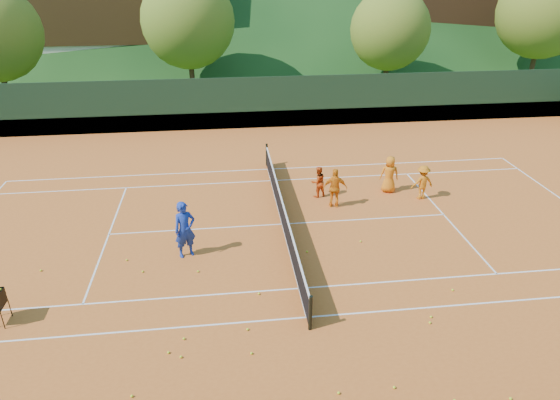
{
  "coord_description": "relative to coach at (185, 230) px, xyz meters",
  "views": [
    {
      "loc": [
        -2.1,
        -16.46,
        9.14
      ],
      "look_at": [
        -0.09,
        0.0,
        1.04
      ],
      "focal_mm": 32.0,
      "sensor_mm": 36.0,
      "label": 1
    }
  ],
  "objects": [
    {
      "name": "perimeter_fence",
      "position": [
        3.49,
        1.77,
        0.26
      ],
      "size": [
        40.4,
        24.24,
        3.0
      ],
      "color": "black",
      "rests_on": "clay_court"
    },
    {
      "name": "clay_court",
      "position": [
        3.49,
        1.77,
        -1.0
      ],
      "size": [
        40.0,
        24.0,
        0.02
      ],
      "primitive_type": "cube",
      "color": "#C05A1F",
      "rests_on": "ground"
    },
    {
      "name": "tennis_ball_12",
      "position": [
        6.95,
        -4.16,
        -0.96
      ],
      "size": [
        0.07,
        0.07,
        0.07
      ],
      "primitive_type": "sphere",
      "color": "#CCF328",
      "rests_on": "clay_court"
    },
    {
      "name": "tree_d",
      "position": [
        25.49,
        21.77,
        4.51
      ],
      "size": [
        6.8,
        6.8,
        8.93
      ],
      "color": "#3D2718",
      "rests_on": "ground"
    },
    {
      "name": "tennis_ball_1",
      "position": [
        0.06,
        -4.89,
        -0.96
      ],
      "size": [
        0.07,
        0.07,
        0.07
      ],
      "primitive_type": "sphere",
      "color": "#CCF328",
      "rests_on": "clay_court"
    },
    {
      "name": "court_lines",
      "position": [
        3.49,
        1.77,
        -0.99
      ],
      "size": [
        23.83,
        11.03,
        0.0
      ],
      "color": "white",
      "rests_on": "clay_court"
    },
    {
      "name": "tennis_ball_9",
      "position": [
        0.1,
        -4.22,
        -0.96
      ],
      "size": [
        0.07,
        0.07,
        0.07
      ],
      "primitive_type": "sphere",
      "color": "#CCF328",
      "rests_on": "clay_court"
    },
    {
      "name": "tennis_ball_21",
      "position": [
        -0.26,
        -4.69,
        -0.96
      ],
      "size": [
        0.07,
        0.07,
        0.07
      ],
      "primitive_type": "sphere",
      "color": "#CCF328",
      "rests_on": "clay_court"
    },
    {
      "name": "tennis_ball_19",
      "position": [
        5.09,
        -6.5,
        -0.96
      ],
      "size": [
        0.07,
        0.07,
        0.07
      ],
      "primitive_type": "sphere",
      "color": "#CCF328",
      "rests_on": "clay_court"
    },
    {
      "name": "tennis_ball_3",
      "position": [
        1.84,
        -4.98,
        -0.96
      ],
      "size": [
        0.07,
        0.07,
        0.07
      ],
      "primitive_type": "sphere",
      "color": "#CCF328",
      "rests_on": "clay_court"
    },
    {
      "name": "tennis_net",
      "position": [
        3.49,
        1.77,
        -0.49
      ],
      "size": [
        0.1,
        12.07,
        1.1
      ],
      "color": "black",
      "rests_on": "clay_court"
    },
    {
      "name": "tennis_ball_13",
      "position": [
        0.39,
        -1.09,
        -0.96
      ],
      "size": [
        0.07,
        0.07,
        0.07
      ],
      "primitive_type": "sphere",
      "color": "#CCF328",
      "rests_on": "clay_court"
    },
    {
      "name": "student_d",
      "position": [
        9.53,
        3.31,
        -0.26
      ],
      "size": [
        0.99,
        0.63,
        1.46
      ],
      "primitive_type": "imported",
      "rotation": [
        0.0,
        0.0,
        3.24
      ],
      "color": "orange",
      "rests_on": "clay_court"
    },
    {
      "name": "tree_c",
      "position": [
        13.49,
        20.77,
        3.53
      ],
      "size": [
        5.6,
        5.6,
        7.35
      ],
      "color": "#3C2918",
      "rests_on": "ground"
    },
    {
      "name": "tennis_ball_18",
      "position": [
        -0.99,
        -6.02,
        -0.96
      ],
      "size": [
        0.07,
        0.07,
        0.07
      ],
      "primitive_type": "sphere",
      "color": "#CCF328",
      "rests_on": "clay_court"
    },
    {
      "name": "chalet_right",
      "position": [
        23.49,
        31.77,
        4.25
      ],
      "size": [
        11.5,
        8.82,
        11.91
      ],
      "color": "beige",
      "rests_on": "ground"
    },
    {
      "name": "chalet_left",
      "position": [
        -6.51,
        31.77,
        4.63
      ],
      "size": [
        13.8,
        9.93,
        12.92
      ],
      "color": "beige",
      "rests_on": "ground"
    },
    {
      "name": "student_a",
      "position": [
        5.28,
        4.03,
        -0.32
      ],
      "size": [
        0.79,
        0.7,
        1.34
      ],
      "primitive_type": "imported",
      "rotation": [
        0.0,
        0.0,
        3.49
      ],
      "color": "#D54913",
      "rests_on": "clay_court"
    },
    {
      "name": "ground",
      "position": [
        3.49,
        1.77,
        -1.01
      ],
      "size": [
        400.0,
        400.0,
        0.0
      ],
      "primitive_type": "plane",
      "color": "#2B4D18",
      "rests_on": "ground"
    },
    {
      "name": "tennis_ball_4",
      "position": [
        -1.99,
        -0.12,
        -0.96
      ],
      "size": [
        0.07,
        0.07,
        0.07
      ],
      "primitive_type": "sphere",
      "color": "#CCF328",
      "rests_on": "clay_court"
    },
    {
      "name": "tennis_ball_7",
      "position": [
        8.09,
        -3.03,
        -0.96
      ],
      "size": [
        0.07,
        0.07,
        0.07
      ],
      "primitive_type": "sphere",
      "color": "#CCF328",
      "rests_on": "clay_court"
    },
    {
      "name": "tennis_ball_2",
      "position": [
        1.8,
        -4.05,
        -0.96
      ],
      "size": [
        0.07,
        0.07,
        0.07
      ],
      "primitive_type": "sphere",
      "color": "#CCF328",
      "rests_on": "clay_court"
    },
    {
      "name": "tennis_ball_20",
      "position": [
        6.82,
        -4.39,
        -0.96
      ],
      "size": [
        0.07,
        0.07,
        0.07
      ],
      "primitive_type": "sphere",
      "color": "#CCF328",
      "rests_on": "clay_court"
    },
    {
      "name": "student_c",
      "position": [
        8.38,
        4.13,
        -0.19
      ],
      "size": [
        0.87,
        0.65,
        1.6
      ],
      "primitive_type": "imported",
      "rotation": [
        0.0,
        0.0,
        2.94
      ],
      "color": "orange",
      "rests_on": "clay_court"
    },
    {
      "name": "tennis_ball_10",
      "position": [
        7.63,
        -7.14,
        -0.96
      ],
      "size": [
        0.07,
        0.07,
        0.07
      ],
      "primitive_type": "sphere",
      "color": "#CCF328",
      "rests_on": "clay_court"
    },
    {
      "name": "tennis_ball_0",
      "position": [
        2.24,
        -2.5,
        -0.96
      ],
      "size": [
        0.07,
        0.07,
        0.07
      ],
      "primitive_type": "sphere",
      "color": "#CCF328",
      "rests_on": "clay_court"
    },
    {
      "name": "chalet_mid",
      "position": [
        9.49,
        35.77,
        3.98
      ],
      "size": [
        12.65,
        8.82,
        11.45
      ],
      "color": "beige",
      "rests_on": "ground"
    },
    {
      "name": "tennis_ball_16",
      "position": [
        4.07,
        -0.33,
        -0.96
      ],
      "size": [
        0.07,
        0.07,
        0.07
      ],
      "primitive_type": "sphere",
      "color": "#CCF328",
      "rests_on": "clay_court"
    },
    {
      "name": "tennis_ball_8",
      "position": [
        -1.37,
        -0.88,
        -0.96
      ],
      "size": [
        0.07,
        0.07,
        0.07
      ],
      "primitive_type": "sphere",
      "color": "#CCF328",
      "rests_on": "clay_court"
    },
    {
      "name": "tree_b",
      "position": [
        -0.51,
        21.77,
        4.18
      ],
      "size": [
        6.4,
        6.4,
        8.4
      ],
      "color": "#402719",
      "rests_on": "ground"
    },
    {
      "name": "tennis_ball_17",
      "position": [
        3.76,
        -6.5,
        -0.96
      ],
      "size": [
        0.07,
        0.07,
        0.07
      ],
      "primitive_type": "sphere",
      "color": "#CCF328",
      "rests_on": "clay_court"
    },
    {
      "name": "tennis_ball_11",
      "position": [
        6.08,
        0.12,
        -0.96
      ],
      "size": [
        0.07,
        0.07,
        0.07
      ],
      "primitive_type": "sphere",
      "color": "#CCF328",
      "rests_on": "clay_court"
    },
    {
      "name": "tennis_ball_14",
      "position": [
        -4.65,
        -0.42,
        -0.96
      ],
      "size": [
        0.07,
        0.07,
        0.07
      ],
      "primitive_type": "sphere",
      "color": "#CCF328",
      "rests_on": "clay_court"
    },
    {
      "name": "student_b",
      "position": [
        5.76,
        3.01,
        -0.17
      ],
      "size": [
        1.01,
        0.53,
        1.64
      ],
      "primitive_type": "imported",
      "rotation": [
        0.0,
        0.0,
        3.0
      ],
      "color": "orange",
      "rests_on": "clay_court"
    },
    {
      "name": "coach",
      "position": [
        0.0,
        0.0,
        0.0
      ],
      "size": [
        0.85,
        0.72,
        1.98
      ],
      "primitive_type": "imported",
      "rotation": [
        0.0,
        0.0,
        0.4
      ],
      "color": "#18329E",
      "rests_on": "clay_court"
    }
  ]
}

